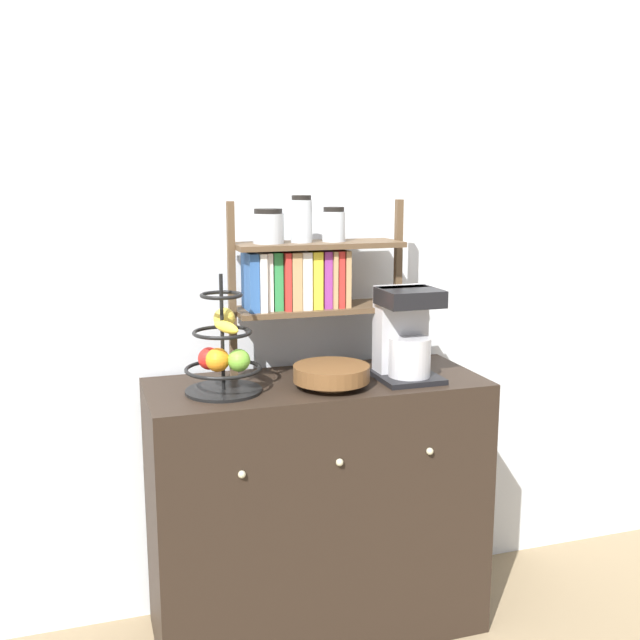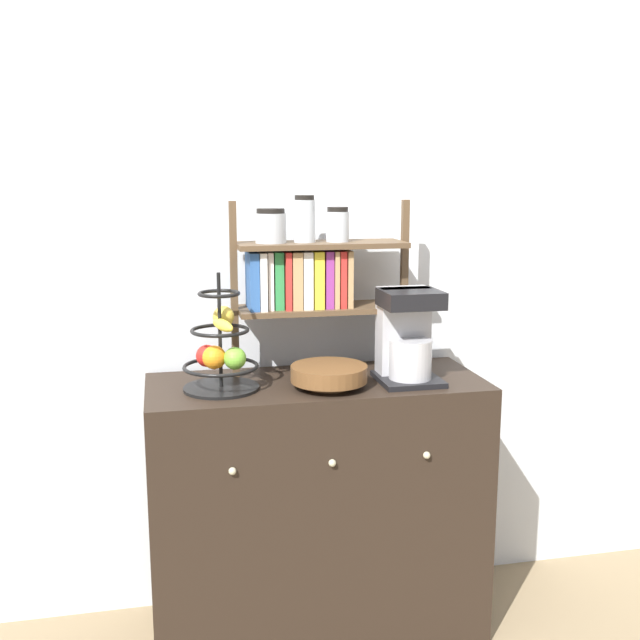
{
  "view_description": "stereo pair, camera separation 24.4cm",
  "coord_description": "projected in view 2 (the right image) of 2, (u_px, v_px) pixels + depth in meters",
  "views": [
    {
      "loc": [
        -0.74,
        -2.09,
        1.59
      ],
      "look_at": [
        0.01,
        0.23,
        1.12
      ],
      "focal_mm": 42.0,
      "sensor_mm": 36.0,
      "label": 1
    },
    {
      "loc": [
        -0.51,
        -2.16,
        1.59
      ],
      "look_at": [
        0.01,
        0.23,
        1.12
      ],
      "focal_mm": 42.0,
      "sensor_mm": 36.0,
      "label": 2
    }
  ],
  "objects": [
    {
      "name": "fruit_stand",
      "position": [
        220.0,
        352.0,
        2.4
      ],
      "size": [
        0.25,
        0.25,
        0.38
      ],
      "color": "black",
      "rests_on": "sideboard"
    },
    {
      "name": "coffee_maker",
      "position": [
        407.0,
        336.0,
        2.51
      ],
      "size": [
        0.2,
        0.22,
        0.31
      ],
      "color": "black",
      "rests_on": "sideboard"
    },
    {
      "name": "wooden_bowl",
      "position": [
        329.0,
        375.0,
        2.44
      ],
      "size": [
        0.25,
        0.25,
        0.07
      ],
      "color": "brown",
      "rests_on": "sideboard"
    },
    {
      "name": "sideboard",
      "position": [
        317.0,
        507.0,
        2.61
      ],
      "size": [
        1.13,
        0.48,
        0.91
      ],
      "color": "black",
      "rests_on": "ground_plane"
    },
    {
      "name": "wall_back",
      "position": [
        301.0,
        258.0,
        2.72
      ],
      "size": [
        7.0,
        0.05,
        2.6
      ],
      "primitive_type": "cube",
      "color": "silver",
      "rests_on": "ground_plane"
    },
    {
      "name": "shelf_hutch",
      "position": [
        305.0,
        269.0,
        2.56
      ],
      "size": [
        0.63,
        0.2,
        0.62
      ],
      "color": "brown",
      "rests_on": "sideboard"
    }
  ]
}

